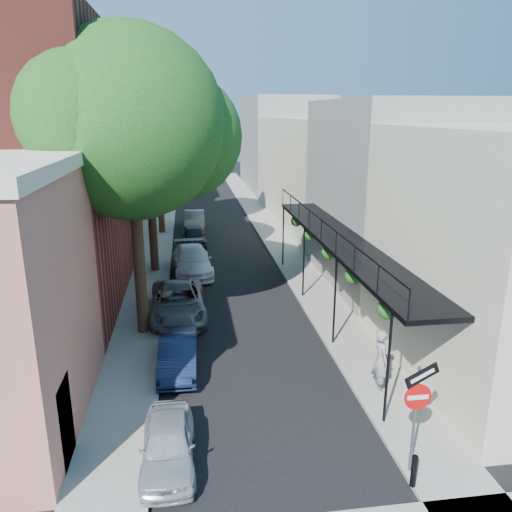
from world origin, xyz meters
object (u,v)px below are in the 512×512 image
object	(u,v)px
bollard	(414,471)
parked_car_d	(192,261)
parked_car_a	(168,444)
pedestrian	(381,361)
parked_car_b	(178,354)
sign_post	(417,401)
oak_far	(163,114)
parked_car_e	(194,236)
oak_mid	(155,139)
oak_near	(143,128)
parked_car_f	(194,220)
parked_car_c	(178,302)

from	to	relation	value
bollard	parked_car_d	xyz separation A→B (m)	(-4.78, 16.98, 0.18)
parked_car_a	pedestrian	xyz separation A→B (m)	(6.35, 2.33, 0.58)
bollard	parked_car_b	distance (m)	8.40
sign_post	oak_far	size ratio (longest dim) A/B	0.25
parked_car_b	pedestrian	world-z (taller)	pedestrian
parked_car_a	parked_car_e	distance (m)	21.23
sign_post	parked_car_a	world-z (taller)	sign_post
oak_mid	parked_car_d	world-z (taller)	oak_mid
pedestrian	sign_post	bearing A→B (deg)	169.56
parked_car_a	pedestrian	bearing A→B (deg)	19.94
oak_near	parked_car_f	size ratio (longest dim) A/B	2.75
oak_far	parked_car_a	size ratio (longest dim) A/B	3.63
parked_car_b	parked_car_d	world-z (taller)	parked_car_d
parked_car_e	parked_car_f	world-z (taller)	parked_car_f
parked_car_d	oak_mid	bearing A→B (deg)	151.67
parked_car_c	parked_car_d	distance (m)	6.06
sign_post	parked_car_e	distance (m)	22.97
parked_car_a	oak_mid	bearing A→B (deg)	92.66
bollard	parked_car_e	size ratio (longest dim) A/B	0.22
oak_near	parked_car_c	bearing A→B (deg)	52.92
oak_far	parked_car_e	xyz separation A→B (m)	(1.78, -3.86, -7.63)
bollard	parked_car_c	bearing A→B (deg)	116.52
oak_near	parked_car_d	xyz separation A→B (m)	(1.59, 7.22, -7.17)
parked_car_a	sign_post	bearing A→B (deg)	-12.27
sign_post	pedestrian	size ratio (longest dim) A/B	1.47
oak_near	parked_car_e	distance (m)	15.12
parked_car_f	oak_mid	bearing A→B (deg)	-100.59
parked_car_a	parked_car_c	world-z (taller)	parked_car_c
oak_mid	oak_far	xyz separation A→B (m)	(0.06, 9.04, 1.20)
parked_car_b	parked_car_e	size ratio (longest dim) A/B	0.96
oak_near	oak_mid	xyz separation A→B (m)	(-0.05, 7.97, -0.82)
oak_near	parked_car_b	size ratio (longest dim) A/B	3.20
oak_far	pedestrian	size ratio (longest dim) A/B	5.86
oak_far	parked_car_d	distance (m)	12.47
sign_post	parked_car_d	distance (m)	17.28
bollard	parked_car_e	xyz separation A→B (m)	(-4.58, 22.90, 0.11)
parked_car_c	parked_car_b	bearing A→B (deg)	-90.78
oak_far	oak_mid	bearing A→B (deg)	-90.41
bollard	parked_car_c	world-z (taller)	parked_car_c
parked_car_b	parked_car_e	world-z (taller)	parked_car_e
oak_mid	parked_car_c	size ratio (longest dim) A/B	2.09
sign_post	oak_near	world-z (taller)	oak_near
sign_post	parked_car_d	bearing A→B (deg)	106.65
parked_car_b	parked_car_c	size ratio (longest dim) A/B	0.73
parked_car_b	parked_car_f	distance (m)	21.07
sign_post	oak_mid	distance (m)	19.14
bollard	parked_car_d	size ratio (longest dim) A/B	0.17
bollard	oak_far	distance (m)	28.58
sign_post	pedestrian	xyz separation A→B (m)	(0.59, 3.56, -0.90)
oak_mid	parked_car_d	size ratio (longest dim) A/B	2.10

